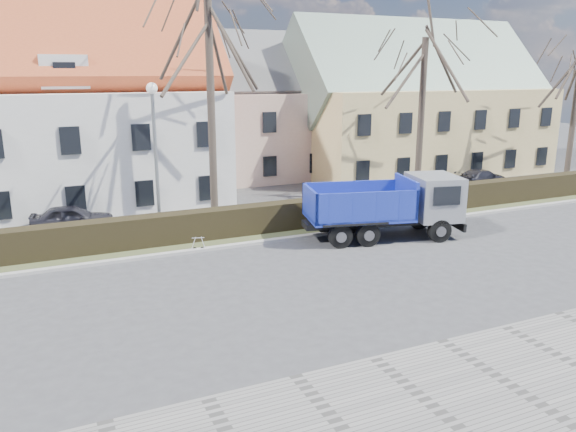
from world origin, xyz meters
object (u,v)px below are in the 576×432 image
streetlight (156,163)px  parked_car_a (72,218)px  parked_car_b (481,178)px  dump_truck (378,207)px  cart_frame (193,244)px

streetlight → parked_car_a: 5.31m
streetlight → parked_car_b: (21.28, 3.14, -2.86)m
streetlight → parked_car_a: size_ratio=1.86×
dump_truck → parked_car_b: dump_truck is taller
dump_truck → parked_car_a: 14.05m
cart_frame → parked_car_b: size_ratio=0.18×
parked_car_a → dump_truck: bearing=-109.9°
streetlight → parked_car_b: bearing=8.4°
cart_frame → parked_car_b: (20.40, 5.41, 0.24)m
dump_truck → streetlight: 9.86m
cart_frame → dump_truck: bearing=-10.9°
streetlight → parked_car_b: 21.70m
parked_car_a → parked_car_b: 24.72m
dump_truck → cart_frame: 8.20m
cart_frame → parked_car_b: bearing=14.9°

